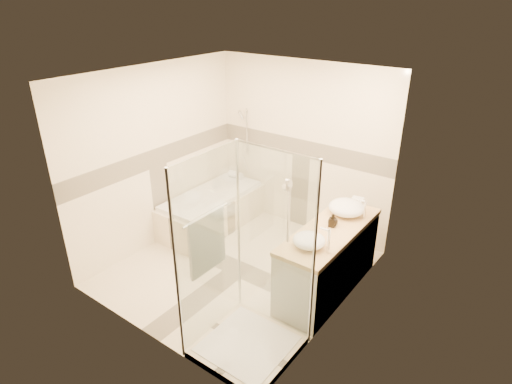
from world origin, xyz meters
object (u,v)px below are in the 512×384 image
Objects in this scene: vessel_sink_far at (309,240)px; amenity_bottle_a at (332,221)px; vanity at (328,260)px; vessel_sink_near at (347,208)px; bathtub at (212,208)px; shower_enclosure at (243,302)px; amenity_bottle_b at (333,220)px.

vessel_sink_far is 2.25× the size of amenity_bottle_a.
vessel_sink_far reaches higher than vanity.
vessel_sink_near reaches higher than amenity_bottle_a.
vanity is (2.15, -0.35, 0.12)m from bathtub.
shower_enclosure is at bearing -41.10° from bathtub.
vessel_sink_near is at bearing 92.61° from vanity.
amenity_bottle_a is (0.00, 0.52, 0.01)m from vessel_sink_far.
bathtub is 4.82× the size of vessel_sink_far.
bathtub is 10.84× the size of amenity_bottle_a.
vessel_sink_near is at bearing 90.00° from amenity_bottle_a.
vanity is 3.70× the size of vessel_sink_near.
shower_enclosure is at bearing -108.73° from vessel_sink_far.
vessel_sink_near is at bearing 90.00° from vessel_sink_far.
amenity_bottle_a is at bearing 90.00° from vessel_sink_far.
vessel_sink_near is 0.38m from amenity_bottle_a.
vessel_sink_near is at bearing 90.00° from amenity_bottle_b.
bathtub is 3.89× the size of vessel_sink_near.
vanity is at bearing 87.55° from vessel_sink_far.
bathtub is at bearing 159.04° from vessel_sink_far.
vessel_sink_far is (-0.02, -0.47, 0.49)m from vanity.
shower_enclosure is at bearing -101.39° from amenity_bottle_b.
vanity is at bearing 77.03° from shower_enclosure.
vanity is 10.90× the size of amenity_bottle_b.
vessel_sink_far is at bearing -92.45° from vanity.
shower_enclosure is at bearing -102.97° from vanity.
shower_enclosure is 5.78× the size of vessel_sink_far.
bathtub is at bearing -177.62° from vessel_sink_near.
amenity_bottle_a is (-0.02, 0.06, 0.50)m from vanity.
amenity_bottle_b is at bearing -90.00° from vessel_sink_near.
vessel_sink_far is 2.37× the size of amenity_bottle_b.
vessel_sink_near is (0.27, 1.71, 0.43)m from shower_enclosure.
bathtub is at bearing 172.14° from amenity_bottle_a.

